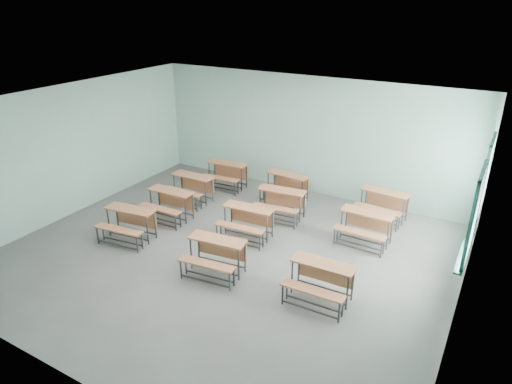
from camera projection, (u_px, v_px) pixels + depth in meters
room at (230, 185)px, 9.10m from camera, size 9.04×8.04×3.24m
desk_unit_r0c0 at (128, 220)px, 10.16m from camera, size 1.24×0.91×0.72m
desk_unit_r0c1 at (215, 252)px, 8.91m from camera, size 1.23×0.90×0.72m
desk_unit_r0c2 at (320, 277)px, 8.11m from camera, size 1.16×0.79×0.72m
desk_unit_r1c0 at (169, 201)px, 11.11m from camera, size 1.17×0.80×0.72m
desk_unit_r1c1 at (247, 218)px, 10.24m from camera, size 1.21×0.86×0.72m
desk_unit_r2c0 at (191, 185)px, 12.05m from camera, size 1.16×0.79×0.72m
desk_unit_r2c1 at (281, 200)px, 11.15m from camera, size 1.22×0.88×0.72m
desk_unit_r2c2 at (365, 223)px, 10.01m from camera, size 1.17×0.80×0.72m
desk_unit_r3c0 at (226, 172)px, 12.92m from camera, size 1.20×0.84×0.72m
desk_unit_r3c1 at (286, 183)px, 12.13m from camera, size 1.21×0.87×0.72m
desk_unit_r3c2 at (383, 201)px, 11.07m from camera, size 1.21×0.87×0.72m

